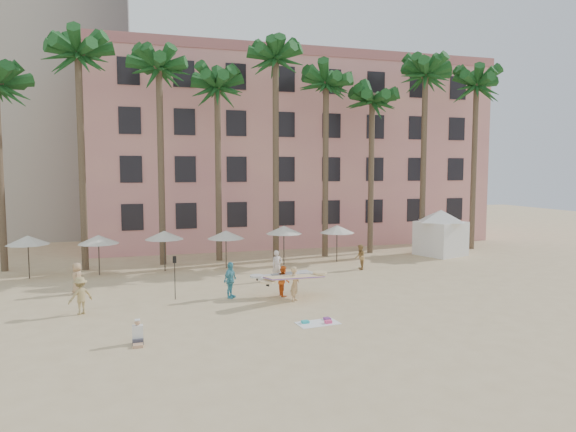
{
  "coord_description": "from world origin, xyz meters",
  "views": [
    {
      "loc": [
        -6.64,
        -21.23,
        6.57
      ],
      "look_at": [
        1.41,
        6.0,
        4.0
      ],
      "focal_mm": 32.0,
      "sensor_mm": 36.0,
      "label": 1
    }
  ],
  "objects_px": {
    "cabana": "(441,228)",
    "carrier_yellow": "(295,281)",
    "carrier_white": "(283,279)",
    "pink_hotel": "(285,155)"
  },
  "relations": [
    {
      "from": "cabana",
      "to": "carrier_yellow",
      "type": "xyz_separation_m",
      "value": [
        -14.88,
        -10.12,
        -1.07
      ]
    },
    {
      "from": "cabana",
      "to": "carrier_white",
      "type": "distance_m",
      "value": 17.59
    },
    {
      "from": "pink_hotel",
      "to": "carrier_white",
      "type": "bearing_deg",
      "value": -106.31
    },
    {
      "from": "cabana",
      "to": "pink_hotel",
      "type": "bearing_deg",
      "value": 123.76
    },
    {
      "from": "pink_hotel",
      "to": "carrier_white",
      "type": "distance_m",
      "value": 23.94
    },
    {
      "from": "cabana",
      "to": "carrier_white",
      "type": "relative_size",
      "value": 2.03
    },
    {
      "from": "pink_hotel",
      "to": "cabana",
      "type": "bearing_deg",
      "value": -56.24
    },
    {
      "from": "carrier_yellow",
      "to": "carrier_white",
      "type": "xyz_separation_m",
      "value": [
        -0.25,
        1.22,
        -0.14
      ]
    },
    {
      "from": "cabana",
      "to": "carrier_white",
      "type": "xyz_separation_m",
      "value": [
        -15.13,
        -8.9,
        -1.2
      ]
    },
    {
      "from": "cabana",
      "to": "carrier_yellow",
      "type": "relative_size",
      "value": 1.66
    }
  ]
}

